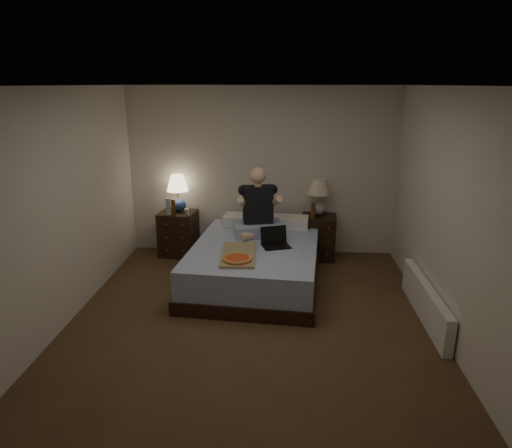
# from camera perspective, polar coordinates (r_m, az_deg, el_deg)

# --- Properties ---
(floor) EXTENTS (4.00, 4.50, 0.00)m
(floor) POSITION_cam_1_polar(r_m,az_deg,el_deg) (5.16, -0.65, -12.04)
(floor) COLOR brown
(floor) RESTS_ON ground
(ceiling) EXTENTS (4.00, 4.50, 0.00)m
(ceiling) POSITION_cam_1_polar(r_m,az_deg,el_deg) (4.51, -0.76, 16.92)
(ceiling) COLOR white
(ceiling) RESTS_ON ground
(wall_back) EXTENTS (4.00, 0.00, 2.50)m
(wall_back) POSITION_cam_1_polar(r_m,az_deg,el_deg) (6.87, 0.72, 6.51)
(wall_back) COLOR silver
(wall_back) RESTS_ON ground
(wall_front) EXTENTS (4.00, 0.00, 2.50)m
(wall_front) POSITION_cam_1_polar(r_m,az_deg,el_deg) (2.60, -4.50, -12.09)
(wall_front) COLOR silver
(wall_front) RESTS_ON ground
(wall_left) EXTENTS (0.00, 4.50, 2.50)m
(wall_left) POSITION_cam_1_polar(r_m,az_deg,el_deg) (5.22, -23.15, 1.70)
(wall_left) COLOR silver
(wall_left) RESTS_ON ground
(wall_right) EXTENTS (0.00, 4.50, 2.50)m
(wall_right) POSITION_cam_1_polar(r_m,az_deg,el_deg) (4.95, 23.04, 0.93)
(wall_right) COLOR silver
(wall_right) RESTS_ON ground
(bed) EXTENTS (1.76, 2.23, 0.52)m
(bed) POSITION_cam_1_polar(r_m,az_deg,el_deg) (5.99, -0.10, -4.97)
(bed) COLOR #5873B1
(bed) RESTS_ON floor
(nightstand_left) EXTENTS (0.57, 0.53, 0.67)m
(nightstand_left) POSITION_cam_1_polar(r_m,az_deg,el_deg) (7.04, -9.66, -1.16)
(nightstand_left) COLOR black
(nightstand_left) RESTS_ON floor
(nightstand_right) EXTENTS (0.54, 0.49, 0.65)m
(nightstand_right) POSITION_cam_1_polar(r_m,az_deg,el_deg) (6.87, 7.80, -1.62)
(nightstand_right) COLOR black
(nightstand_right) RESTS_ON floor
(lamp_left) EXTENTS (0.40, 0.40, 0.56)m
(lamp_left) POSITION_cam_1_polar(r_m,az_deg,el_deg) (6.91, -9.74, 3.80)
(lamp_left) COLOR navy
(lamp_left) RESTS_ON nightstand_left
(lamp_right) EXTENTS (0.39, 0.39, 0.56)m
(lamp_right) POSITION_cam_1_polar(r_m,az_deg,el_deg) (6.75, 7.80, 3.38)
(lamp_right) COLOR gray
(lamp_right) RESTS_ON nightstand_right
(water_bottle) EXTENTS (0.07, 0.07, 0.25)m
(water_bottle) POSITION_cam_1_polar(r_m,az_deg,el_deg) (6.80, -10.93, 2.18)
(water_bottle) COLOR #B3C0CA
(water_bottle) RESTS_ON nightstand_left
(soda_can) EXTENTS (0.07, 0.07, 0.10)m
(soda_can) POSITION_cam_1_polar(r_m,az_deg,el_deg) (6.73, -8.63, 1.48)
(soda_can) COLOR beige
(soda_can) RESTS_ON nightstand_left
(beer_bottle_left) EXTENTS (0.06, 0.06, 0.23)m
(beer_bottle_left) POSITION_cam_1_polar(r_m,az_deg,el_deg) (6.78, -10.30, 2.08)
(beer_bottle_left) COLOR #532E0B
(beer_bottle_left) RESTS_ON nightstand_left
(beer_bottle_right) EXTENTS (0.06, 0.06, 0.23)m
(beer_bottle_right) POSITION_cam_1_polar(r_m,az_deg,el_deg) (6.61, 7.16, 1.63)
(beer_bottle_right) COLOR #52290B
(beer_bottle_right) RESTS_ON nightstand_right
(person) EXTENTS (0.74, 0.63, 0.93)m
(person) POSITION_cam_1_polar(r_m,az_deg,el_deg) (6.16, 0.30, 2.78)
(person) COLOR black
(person) RESTS_ON bed
(laptop) EXTENTS (0.41, 0.37, 0.24)m
(laptop) POSITION_cam_1_polar(r_m,az_deg,el_deg) (5.78, 2.54, -1.77)
(laptop) COLOR black
(laptop) RESTS_ON bed
(pizza_box) EXTENTS (0.43, 0.78, 0.08)m
(pizza_box) POSITION_cam_1_polar(r_m,az_deg,el_deg) (5.31, -2.35, -4.45)
(pizza_box) COLOR tan
(pizza_box) RESTS_ON bed
(radiator) EXTENTS (0.10, 1.60, 0.40)m
(radiator) POSITION_cam_1_polar(r_m,az_deg,el_deg) (5.46, 20.41, -9.11)
(radiator) COLOR white
(radiator) RESTS_ON floor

